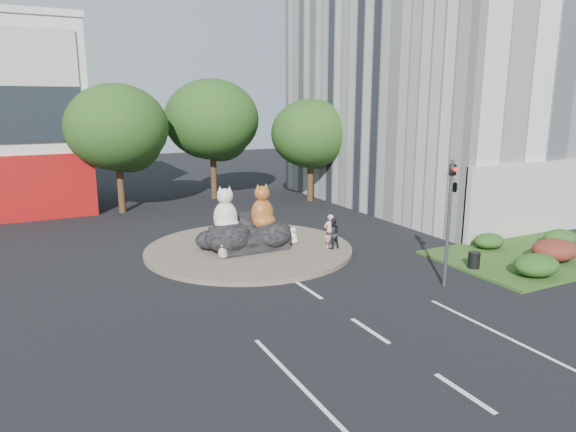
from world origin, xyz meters
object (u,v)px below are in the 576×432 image
kitten_calico (223,250)px  pedestrian_dark (332,233)px  cat_white (225,209)px  cat_tabby (262,206)px  pedestrian_pink (330,231)px  litter_bin (474,260)px  kitten_white (293,235)px

kitten_calico → pedestrian_dark: pedestrian_dark is taller
cat_white → cat_tabby: cat_tabby is taller
cat_tabby → pedestrian_dark: cat_tabby is taller
pedestrian_dark → cat_tabby: bearing=-37.7°
cat_white → pedestrian_pink: (4.61, -1.84, -1.17)m
cat_tabby → litter_bin: bearing=-50.7°
cat_white → pedestrian_dark: (4.67, -2.01, -1.25)m
cat_white → litter_bin: 11.33m
cat_white → litter_bin: (8.68, -7.07, -1.73)m
kitten_white → pedestrian_pink: size_ratio=0.54×
litter_bin → cat_white: bearing=140.8°
pedestrian_dark → cat_white: bearing=-27.2°
pedestrian_dark → litter_bin: 6.48m
cat_white → kitten_white: size_ratio=2.47×
pedestrian_pink → pedestrian_dark: size_ratio=1.10×
cat_tabby → kitten_calico: size_ratio=2.71×
kitten_calico → kitten_white: bearing=30.0°
cat_tabby → litter_bin: cat_tabby is taller
kitten_calico → pedestrian_pink: (5.19, -0.71, 0.42)m
kitten_calico → pedestrian_dark: (5.24, -0.88, 0.34)m
pedestrian_pink → kitten_white: bearing=-46.1°
cat_tabby → pedestrian_dark: size_ratio=1.47×
kitten_calico → kitten_white: (3.95, 0.74, 0.04)m
kitten_calico → kitten_white: kitten_white is taller
cat_white → kitten_calico: size_ratio=2.70×
pedestrian_dark → litter_bin: size_ratio=2.14×
kitten_white → pedestrian_dark: size_ratio=0.60×
cat_tabby → kitten_calico: cat_tabby is taller
cat_tabby → cat_white: bearing=171.3°
cat_white → kitten_white: (3.37, -0.39, -1.55)m
kitten_calico → kitten_white: size_ratio=0.91×
kitten_white → pedestrian_dark: (1.30, -1.61, 0.30)m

